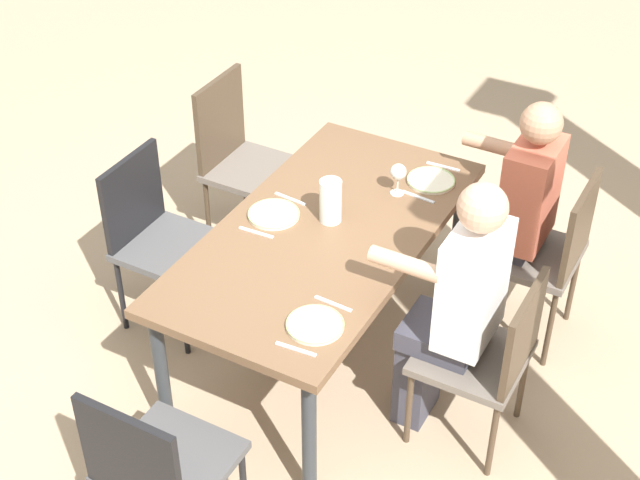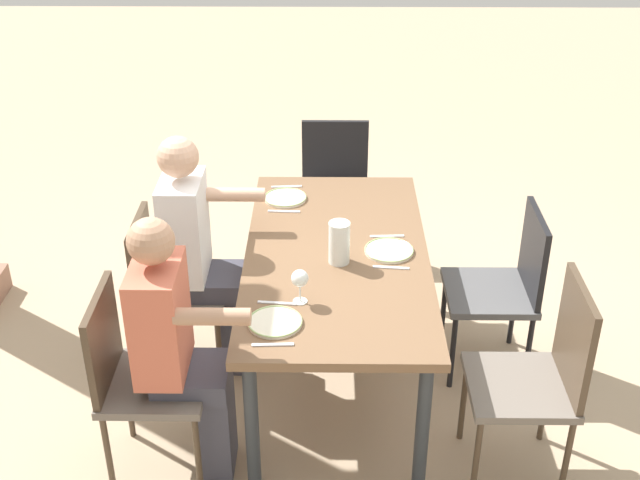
% 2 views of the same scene
% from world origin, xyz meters
% --- Properties ---
extents(ground_plane, '(16.00, 16.00, 0.00)m').
position_xyz_m(ground_plane, '(0.00, 0.00, 0.00)').
color(ground_plane, tan).
extents(dining_table, '(1.71, 0.88, 0.75)m').
position_xyz_m(dining_table, '(0.00, 0.00, 0.68)').
color(dining_table, brown).
rests_on(dining_table, ground).
extents(chair_west_north, '(0.44, 0.44, 0.91)m').
position_xyz_m(chair_west_north, '(-0.64, 0.86, 0.54)').
color(chair_west_north, '#6A6158').
rests_on(chair_west_north, ground).
extents(chair_west_south, '(0.44, 0.44, 0.97)m').
position_xyz_m(chair_west_south, '(-0.64, -0.86, 0.55)').
color(chair_west_south, '#6A6158').
rests_on(chair_west_south, ground).
extents(chair_mid_north, '(0.44, 0.44, 0.86)m').
position_xyz_m(chair_mid_north, '(0.12, 0.86, 0.50)').
color(chair_mid_north, '#6A6158').
rests_on(chair_mid_north, ground).
extents(chair_mid_south, '(0.44, 0.44, 0.90)m').
position_xyz_m(chair_mid_south, '(0.12, -0.86, 0.52)').
color(chair_mid_south, '#4F4F50').
rests_on(chair_mid_south, ground).
extents(chair_head_east, '(0.44, 0.44, 0.88)m').
position_xyz_m(chair_head_east, '(1.28, 0.00, 0.51)').
color(chair_head_east, '#4F4F50').
rests_on(chair_head_east, ground).
extents(diner_woman_green, '(0.35, 0.49, 1.30)m').
position_xyz_m(diner_woman_green, '(0.12, 0.68, 0.69)').
color(diner_woman_green, '#3F3F4C').
rests_on(diner_woman_green, ground).
extents(diner_man_white, '(0.35, 0.49, 1.27)m').
position_xyz_m(diner_man_white, '(-0.64, 0.66, 0.68)').
color(diner_man_white, '#3F3F4C').
rests_on(diner_man_white, ground).
extents(plate_0, '(0.23, 0.23, 0.02)m').
position_xyz_m(plate_0, '(-0.59, 0.26, 0.76)').
color(plate_0, silver).
rests_on(plate_0, dining_table).
extents(wine_glass_0, '(0.08, 0.08, 0.16)m').
position_xyz_m(wine_glass_0, '(-0.42, 0.16, 0.87)').
color(wine_glass_0, white).
rests_on(wine_glass_0, dining_table).
extents(fork_0, '(0.02, 0.17, 0.01)m').
position_xyz_m(fork_0, '(-0.74, 0.26, 0.76)').
color(fork_0, silver).
rests_on(fork_0, dining_table).
extents(spoon_0, '(0.03, 0.17, 0.01)m').
position_xyz_m(spoon_0, '(-0.44, 0.26, 0.76)').
color(spoon_0, silver).
rests_on(spoon_0, dining_table).
extents(plate_1, '(0.24, 0.24, 0.02)m').
position_xyz_m(plate_1, '(0.01, -0.25, 0.76)').
color(plate_1, silver).
rests_on(plate_1, dining_table).
extents(fork_1, '(0.03, 0.17, 0.01)m').
position_xyz_m(fork_1, '(-0.14, -0.25, 0.76)').
color(fork_1, silver).
rests_on(fork_1, dining_table).
extents(spoon_1, '(0.02, 0.17, 0.01)m').
position_xyz_m(spoon_1, '(0.16, -0.25, 0.76)').
color(spoon_1, silver).
rests_on(spoon_1, dining_table).
extents(plate_2, '(0.23, 0.23, 0.02)m').
position_xyz_m(plate_2, '(0.57, 0.27, 0.76)').
color(plate_2, silver).
rests_on(plate_2, dining_table).
extents(fork_2, '(0.02, 0.17, 0.01)m').
position_xyz_m(fork_2, '(0.42, 0.27, 0.76)').
color(fork_2, silver).
rests_on(fork_2, dining_table).
extents(spoon_2, '(0.03, 0.17, 0.01)m').
position_xyz_m(spoon_2, '(0.72, 0.27, 0.76)').
color(spoon_2, silver).
rests_on(spoon_2, dining_table).
extents(water_pitcher, '(0.10, 0.10, 0.21)m').
position_xyz_m(water_pitcher, '(-0.08, -0.01, 0.85)').
color(water_pitcher, white).
rests_on(water_pitcher, dining_table).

